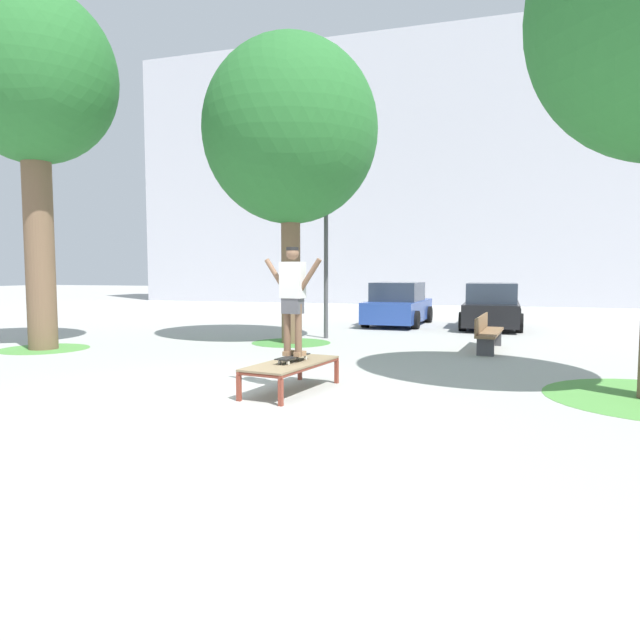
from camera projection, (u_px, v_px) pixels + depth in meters
ground_plane at (233, 398)px, 8.50m from camera, size 120.00×120.00×0.00m
building_facade at (445, 172)px, 33.45m from camera, size 37.79×4.00×15.31m
skate_box at (291, 365)px, 8.92m from camera, size 1.06×2.00×0.46m
skateboard at (293, 357)px, 8.95m from camera, size 0.33×0.82×0.09m
skater at (293, 293)px, 8.87m from camera, size 1.00×0.33×1.69m
tree_near_left at (33, 82)px, 13.37m from camera, size 3.84×3.84×8.44m
grass_patch_near_left at (44, 349)px, 13.89m from camera, size 2.11×2.11×0.01m
tree_mid_back at (290, 132)px, 14.65m from camera, size 4.47×4.47×7.80m
grass_patch_mid_back at (291, 343)px, 15.10m from camera, size 2.08×2.08×0.01m
car_blue at (398, 305)px, 20.15m from camera, size 2.06×4.27×1.50m
car_black at (492, 307)px, 19.02m from camera, size 1.95×4.22×1.50m
park_bench at (488, 332)px, 13.62m from camera, size 0.63×2.43×0.83m
light_post at (326, 201)px, 15.85m from camera, size 0.36×0.36×5.83m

